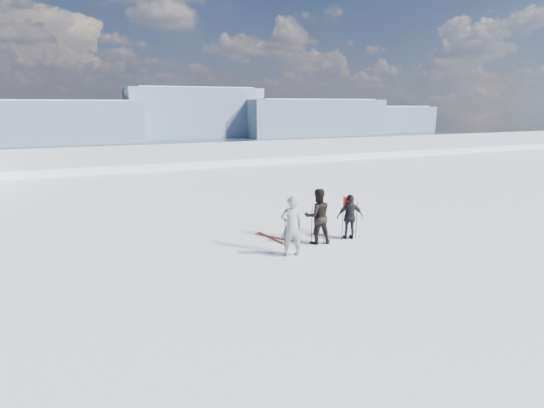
{
  "coord_description": "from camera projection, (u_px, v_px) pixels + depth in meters",
  "views": [
    {
      "loc": [
        -7.73,
        -9.6,
        4.71
      ],
      "look_at": [
        -2.36,
        3.0,
        1.5
      ],
      "focal_mm": 28.0,
      "sensor_mm": 36.0,
      "label": 1
    }
  ],
  "objects": [
    {
      "name": "lake_basin",
      "position": [
        185.0,
        224.0,
        40.99
      ],
      "size": [
        820.0,
        820.0,
        71.62
      ],
      "color": "white",
      "rests_on": "ground"
    },
    {
      "name": "far_mountain_range",
      "position": [
        128.0,
        117.0,
        432.93
      ],
      "size": [
        770.0,
        110.0,
        53.0
      ],
      "color": "slate",
      "rests_on": "ground"
    },
    {
      "name": "skier_grey",
      "position": [
        291.0,
        226.0,
        13.39
      ],
      "size": [
        0.77,
        0.56,
        1.95
      ],
      "primitive_type": "imported",
      "rotation": [
        0.0,
        0.0,
        3.0
      ],
      "color": "gray",
      "rests_on": "ground"
    },
    {
      "name": "skier_pack",
      "position": [
        350.0,
        217.0,
        15.11
      ],
      "size": [
        1.02,
        0.64,
        1.62
      ],
      "primitive_type": "imported",
      "rotation": [
        0.0,
        0.0,
        2.86
      ],
      "color": "black",
      "rests_on": "ground"
    },
    {
      "name": "skis_loose",
      "position": [
        272.0,
        238.0,
        15.36
      ],
      "size": [
        1.05,
        1.69,
        0.03
      ],
      "color": "black",
      "rests_on": "ground"
    },
    {
      "name": "backpack",
      "position": [
        349.0,
        186.0,
        15.11
      ],
      "size": [
        0.39,
        0.28,
        0.49
      ],
      "primitive_type": "cube",
      "rotation": [
        0.0,
        0.0,
        2.86
      ],
      "color": "red",
      "rests_on": "skier_pack"
    },
    {
      "name": "skier_dark",
      "position": [
        318.0,
        216.0,
        14.59
      ],
      "size": [
        1.06,
        0.9,
        1.94
      ],
      "primitive_type": "imported",
      "rotation": [
        0.0,
        0.0,
        2.95
      ],
      "color": "black",
      "rests_on": "ground"
    },
    {
      "name": "ski_poles",
      "position": [
        321.0,
        228.0,
        14.39
      ],
      "size": [
        3.22,
        0.84,
        1.33
      ],
      "color": "black",
      "rests_on": "ground"
    }
  ]
}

